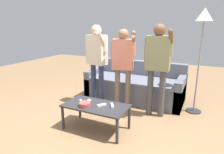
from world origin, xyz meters
TOP-DOWN VIEW (x-y plane):
  - ground_plane at (0.00, 0.00)m, footprint 12.00×12.00m
  - couch at (-0.02, 1.38)m, footprint 2.09×0.92m
  - coffee_table at (-0.12, -0.18)m, footprint 1.01×0.53m
  - snack_bowl at (-0.25, -0.29)m, footprint 0.18×0.18m
  - game_remote_nunchuk at (-0.28, -0.12)m, footprint 0.06×0.09m
  - floor_lamp at (1.24, 1.20)m, footprint 0.29×0.29m
  - player_left at (-0.62, 0.74)m, footprint 0.47×0.44m
  - player_center at (-0.04, 0.71)m, footprint 0.49×0.29m
  - player_right at (0.60, 0.72)m, footprint 0.49×0.34m
  - game_remote_wand_near at (0.14, -0.12)m, footprint 0.11×0.15m
  - game_remote_wand_far at (-0.02, -0.17)m, footprint 0.12×0.14m
  - game_remote_wand_spare at (-0.36, -0.21)m, footprint 0.15×0.13m

SIDE VIEW (x-z plane):
  - ground_plane at x=0.00m, z-range 0.00..0.00m
  - couch at x=-0.02m, z-range -0.11..0.70m
  - coffee_table at x=-0.12m, z-range 0.15..0.56m
  - game_remote_wand_spare at x=-0.36m, z-range 0.40..0.44m
  - game_remote_wand_near at x=0.14m, z-range 0.40..0.44m
  - game_remote_wand_far at x=-0.02m, z-range 0.40..0.44m
  - game_remote_nunchuk at x=-0.28m, z-range 0.40..0.46m
  - snack_bowl at x=-0.25m, z-range 0.41..0.47m
  - player_center at x=-0.04m, z-range 0.20..1.75m
  - player_left at x=-0.62m, z-range 0.21..1.83m
  - player_right at x=0.60m, z-range 0.21..1.85m
  - floor_lamp at x=1.24m, z-range 0.65..2.55m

